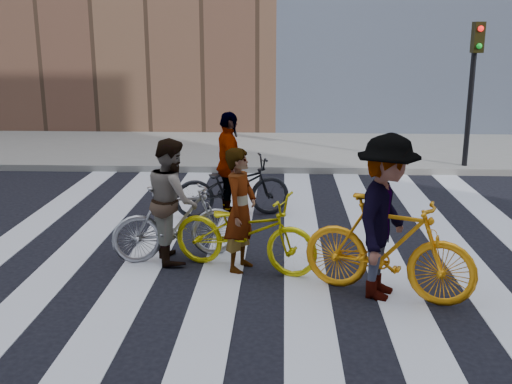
# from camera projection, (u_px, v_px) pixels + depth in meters

# --- Properties ---
(ground) EXTENTS (100.00, 100.00, 0.00)m
(ground) POSITION_uv_depth(u_px,v_px,m) (265.00, 250.00, 8.74)
(ground) COLOR black
(ground) RESTS_ON ground
(sidewalk_far) EXTENTS (100.00, 5.00, 0.15)m
(sidewalk_far) POSITION_uv_depth(u_px,v_px,m) (274.00, 150.00, 15.97)
(sidewalk_far) COLOR gray
(sidewalk_far) RESTS_ON ground
(zebra_crosswalk) EXTENTS (8.25, 10.00, 0.01)m
(zebra_crosswalk) POSITION_uv_depth(u_px,v_px,m) (265.00, 249.00, 8.74)
(zebra_crosswalk) COLOR silver
(zebra_crosswalk) RESTS_ON ground
(traffic_signal) EXTENTS (0.22, 0.42, 3.33)m
(traffic_signal) POSITION_uv_depth(u_px,v_px,m) (474.00, 71.00, 13.11)
(traffic_signal) COLOR black
(traffic_signal) RESTS_ON ground
(bike_yellow_left) EXTENTS (2.13, 1.31, 1.05)m
(bike_yellow_left) POSITION_uv_depth(u_px,v_px,m) (244.00, 232.00, 7.89)
(bike_yellow_left) COLOR #CBBF0B
(bike_yellow_left) RESTS_ON ground
(bike_silver_mid) EXTENTS (1.84, 1.08, 1.07)m
(bike_silver_mid) POSITION_uv_depth(u_px,v_px,m) (177.00, 222.00, 8.26)
(bike_silver_mid) COLOR #94949C
(bike_silver_mid) RESTS_ON ground
(bike_yellow_right) EXTENTS (2.12, 1.34, 1.23)m
(bike_yellow_right) POSITION_uv_depth(u_px,v_px,m) (388.00, 247.00, 7.04)
(bike_yellow_right) COLOR orange
(bike_yellow_right) RESTS_ON ground
(bike_dark_rear) EXTENTS (2.10, 1.16, 1.04)m
(bike_dark_rear) POSITION_uv_depth(u_px,v_px,m) (232.00, 187.00, 10.26)
(bike_dark_rear) COLOR black
(bike_dark_rear) RESTS_ON ground
(rider_left) EXTENTS (0.57, 0.70, 1.65)m
(rider_left) POSITION_uv_depth(u_px,v_px,m) (240.00, 210.00, 7.81)
(rider_left) COLOR slate
(rider_left) RESTS_ON ground
(rider_mid) EXTENTS (0.89, 1.00, 1.71)m
(rider_mid) POSITION_uv_depth(u_px,v_px,m) (172.00, 200.00, 8.18)
(rider_mid) COLOR slate
(rider_mid) RESTS_ON ground
(rider_right) EXTENTS (1.17, 1.46, 1.97)m
(rider_right) POSITION_uv_depth(u_px,v_px,m) (385.00, 217.00, 6.95)
(rider_right) COLOR slate
(rider_right) RESTS_ON ground
(rider_rear) EXTENTS (0.69, 1.14, 1.81)m
(rider_rear) POSITION_uv_depth(u_px,v_px,m) (229.00, 165.00, 10.16)
(rider_rear) COLOR slate
(rider_rear) RESTS_ON ground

